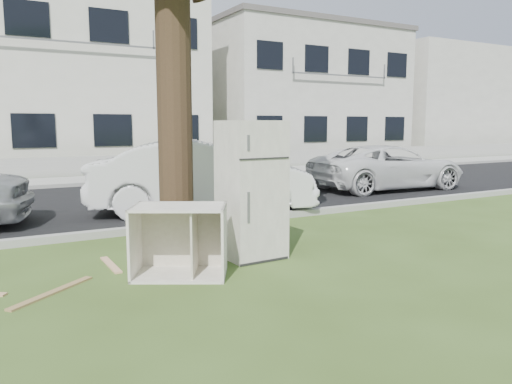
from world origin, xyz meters
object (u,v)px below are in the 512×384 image
car_right (388,167)px  fridge (251,190)px  cabinet (180,241)px  car_center (203,177)px

car_right → fridge: bearing=127.1°
fridge → cabinet: size_ratio=1.70×
fridge → car_right: bearing=30.3°
car_center → car_right: 6.13m
fridge → cabinet: 1.33m
fridge → car_right: 8.17m
cabinet → car_right: size_ratio=0.25×
fridge → car_right: fridge is taller
car_center → fridge: bearing=-171.1°
fridge → cabinet: bearing=-166.6°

